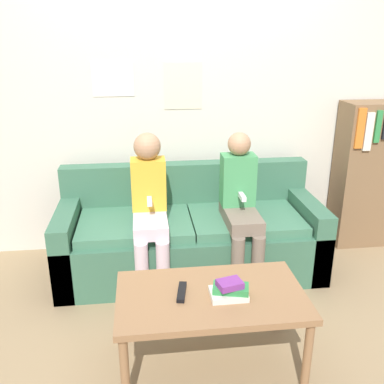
% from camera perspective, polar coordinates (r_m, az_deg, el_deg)
% --- Properties ---
extents(ground_plane, '(10.00, 10.00, 0.00)m').
position_cam_1_polar(ground_plane, '(2.99, 0.87, -14.67)').
color(ground_plane, '#937A56').
extents(wall_back, '(8.00, 0.06, 2.60)m').
position_cam_1_polar(wall_back, '(3.45, -1.27, 13.34)').
color(wall_back, beige).
rests_on(wall_back, ground_plane).
extents(couch, '(1.93, 0.76, 0.77)m').
position_cam_1_polar(couch, '(3.28, -0.29, -5.90)').
color(couch, '#38664C').
rests_on(couch, ground_plane).
extents(coffee_table, '(0.98, 0.57, 0.44)m').
position_cam_1_polar(coffee_table, '(2.32, 2.54, -14.38)').
color(coffee_table, '#8E6642').
rests_on(coffee_table, ground_plane).
extents(person_left, '(0.24, 0.53, 1.09)m').
position_cam_1_polar(person_left, '(2.96, -5.69, -1.57)').
color(person_left, silver).
rests_on(person_left, ground_plane).
extents(person_right, '(0.24, 0.53, 1.08)m').
position_cam_1_polar(person_right, '(3.04, 6.51, -1.42)').
color(person_right, '#756656').
rests_on(person_right, ground_plane).
extents(tv_remote, '(0.07, 0.17, 0.02)m').
position_cam_1_polar(tv_remote, '(2.28, -1.38, -13.19)').
color(tv_remote, black).
rests_on(tv_remote, coffee_table).
extents(book_stack, '(0.21, 0.14, 0.10)m').
position_cam_1_polar(book_stack, '(2.25, 5.02, -12.88)').
color(book_stack, silver).
rests_on(book_stack, coffee_table).
extents(bookshelf, '(0.47, 0.31, 1.22)m').
position_cam_1_polar(bookshelf, '(3.86, 22.03, 2.16)').
color(bookshelf, brown).
rests_on(bookshelf, ground_plane).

